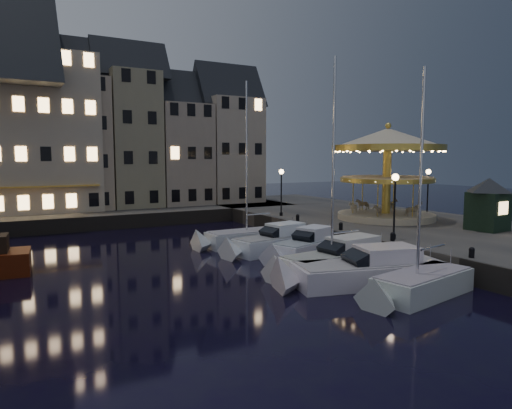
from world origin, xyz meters
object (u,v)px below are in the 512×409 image
bollard_b (393,236)px  motorboat_f (249,238)px  bollard_d (298,217)px  ticket_kiosk (488,195)px  streetlamp_b (395,197)px  motorboat_c (336,261)px  carousel (387,156)px  motorboat_b (363,272)px  bollard_a (472,252)px  streetlamp_d (428,186)px  motorboat_a (416,287)px  motorboat_d (305,249)px  streetlamp_c (281,186)px  bollard_c (341,226)px  motorboat_e (272,244)px

bollard_b → motorboat_f: 10.53m
bollard_d → ticket_kiosk: ticket_kiosk is taller
streetlamp_b → bollard_b: (-0.60, -0.50, -2.41)m
motorboat_c → carousel: motorboat_c is taller
streetlamp_b → motorboat_b: bearing=-148.2°
bollard_d → motorboat_c: size_ratio=0.05×
bollard_a → ticket_kiosk: size_ratio=0.13×
streetlamp_b → streetlamp_d: (11.30, 7.00, 0.00)m
motorboat_f → carousel: size_ratio=1.22×
motorboat_a → carousel: motorboat_a is taller
streetlamp_d → carousel: bearing=176.2°
motorboat_d → motorboat_a: bearing=-92.2°
streetlamp_b → streetlamp_d: same height
streetlamp_b → streetlamp_c: size_ratio=1.00×
bollard_c → motorboat_a: (-4.67, -11.07, -1.07)m
streetlamp_c → streetlamp_d: 13.04m
bollard_c → motorboat_c: bearing=-131.4°
streetlamp_d → motorboat_d: 17.06m
bollard_a → bollard_c: (0.00, 10.50, 0.00)m
bollard_d → motorboat_d: size_ratio=0.09×
carousel → ticket_kiosk: bearing=-76.5°
bollard_d → carousel: carousel is taller
bollard_d → motorboat_b: size_ratio=0.06×
streetlamp_d → ticket_kiosk: ticket_kiosk is taller
bollard_a → streetlamp_b: bearing=84.3°
streetlamp_d → bollard_b: (-11.90, -7.50, -2.41)m
streetlamp_d → carousel: 5.39m
ticket_kiosk → bollard_c: bearing=150.4°
streetlamp_c → bollard_a: (-0.60, -19.50, -2.41)m
bollard_b → bollard_d: same height
streetlamp_d → motorboat_e: 17.52m
streetlamp_b → streetlamp_d: 13.29m
streetlamp_b → streetlamp_d: bearing=31.8°
bollard_c → bollard_b: bearing=-90.0°
streetlamp_c → motorboat_b: streetlamp_c is taller
streetlamp_b → streetlamp_c: bearing=90.0°
bollard_d → ticket_kiosk: (9.12, -10.67, 2.23)m
bollard_b → motorboat_d: size_ratio=0.09×
bollard_a → motorboat_a: (-4.67, -0.57, -1.07)m
bollard_c → motorboat_d: bearing=-159.3°
bollard_b → motorboat_e: (-5.22, 5.90, -0.96)m
bollard_c → carousel: bearing=21.3°
bollard_d → carousel: bearing=-20.5°
motorboat_d → streetlamp_b: bearing=-30.4°
streetlamp_b → motorboat_c: 6.47m
streetlamp_d → motorboat_a: bearing=-140.7°
streetlamp_d → bollard_c: (-11.90, -2.50, -2.41)m
streetlamp_d → motorboat_e: bearing=-174.7°
motorboat_a → motorboat_b: (-0.61, 2.92, 0.11)m
bollard_b → motorboat_a: bearing=-127.6°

